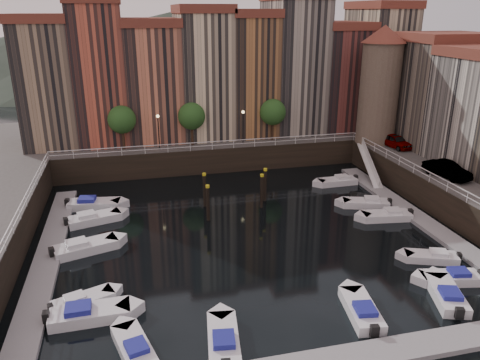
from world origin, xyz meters
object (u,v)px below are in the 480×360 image
object	(u,v)px
mooring_pilings	(235,193)
boat_left_1	(82,301)
boat_left_0	(88,314)
boat_left_2	(84,247)
corner_tower	(380,83)
car_a	(396,142)
car_b	(447,171)
gangway	(369,163)

from	to	relation	value
mooring_pilings	boat_left_1	world-z (taller)	mooring_pilings
boat_left_0	boat_left_2	distance (m)	9.28
boat_left_2	boat_left_1	bearing A→B (deg)	-104.56
corner_tower	boat_left_0	distance (m)	41.83
mooring_pilings	boat_left_1	size ratio (longest dim) A/B	1.60
mooring_pilings	car_a	xyz separation A→B (m)	(20.80, 6.21, 2.12)
corner_tower	boat_left_0	xyz separation A→B (m)	(-32.65, -24.24, -9.79)
boat_left_2	car_a	distance (m)	36.76
boat_left_2	car_b	size ratio (longest dim) A/B	1.14
boat_left_1	corner_tower	bearing A→B (deg)	13.51
gangway	corner_tower	bearing A→B (deg)	57.20
corner_tower	mooring_pilings	bearing A→B (deg)	-154.84
corner_tower	car_a	distance (m)	7.20
mooring_pilings	boat_left_1	bearing A→B (deg)	-135.31
mooring_pilings	boat_left_0	bearing A→B (deg)	-130.82
boat_left_0	boat_left_2	xyz separation A→B (m)	(-0.85, 9.24, 0.00)
corner_tower	boat_left_1	xyz separation A→B (m)	(-33.15, -22.56, -9.87)
car_b	car_a	bearing A→B (deg)	69.62
corner_tower	gangway	distance (m)	9.86
corner_tower	car_b	bearing A→B (deg)	-89.17
corner_tower	boat_left_0	world-z (taller)	corner_tower
boat_left_2	corner_tower	bearing A→B (deg)	6.87
gangway	boat_left_1	distance (m)	35.27
boat_left_1	car_a	size ratio (longest dim) A/B	0.94
boat_left_0	car_a	world-z (taller)	car_a
boat_left_2	car_a	bearing A→B (deg)	1.82
boat_left_2	car_a	size ratio (longest dim) A/B	1.20
corner_tower	gangway	bearing A→B (deg)	-122.80
gangway	mooring_pilings	bearing A→B (deg)	-164.20
corner_tower	car_b	xyz separation A→B (m)	(0.20, -13.64, -6.41)
car_b	boat_left_2	bearing A→B (deg)	166.77
boat_left_0	mooring_pilings	bearing A→B (deg)	47.94
gangway	mooring_pilings	xyz separation A→B (m)	(-16.81, -4.75, -0.27)
gangway	car_b	bearing A→B (deg)	-71.28
mooring_pilings	car_a	bearing A→B (deg)	16.63
boat_left_0	boat_left_1	world-z (taller)	boat_left_0
mooring_pilings	car_a	world-z (taller)	car_a
boat_left_0	boat_left_1	size ratio (longest dim) A/B	1.23
car_a	boat_left_0	bearing A→B (deg)	-157.44
boat_left_2	car_b	world-z (taller)	car_b
mooring_pilings	boat_left_2	size ratio (longest dim) A/B	1.26
mooring_pilings	boat_left_2	xyz separation A→B (m)	(-13.80, -5.75, -1.24)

